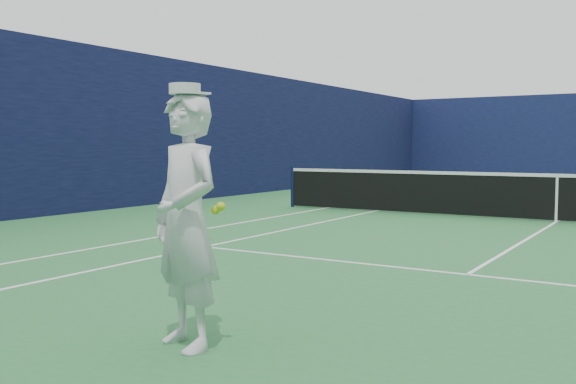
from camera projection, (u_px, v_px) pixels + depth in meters
The scene contains 5 objects.
ground at pixel (556, 222), 13.27m from camera, with size 80.00×80.00×0.00m, color #286A35.
court_markings at pixel (556, 222), 13.27m from camera, with size 11.03×23.83×0.01m.
windscreen_fence at pixel (559, 125), 13.13m from camera, with size 20.12×36.12×4.00m.
tennis_net at pixel (557, 196), 13.23m from camera, with size 12.88×0.09×1.07m.
tennis_player at pixel (186, 220), 4.96m from camera, with size 0.84×0.72×2.05m.
Camera 1 is at (2.20, -14.15, 1.57)m, focal length 40.00 mm.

